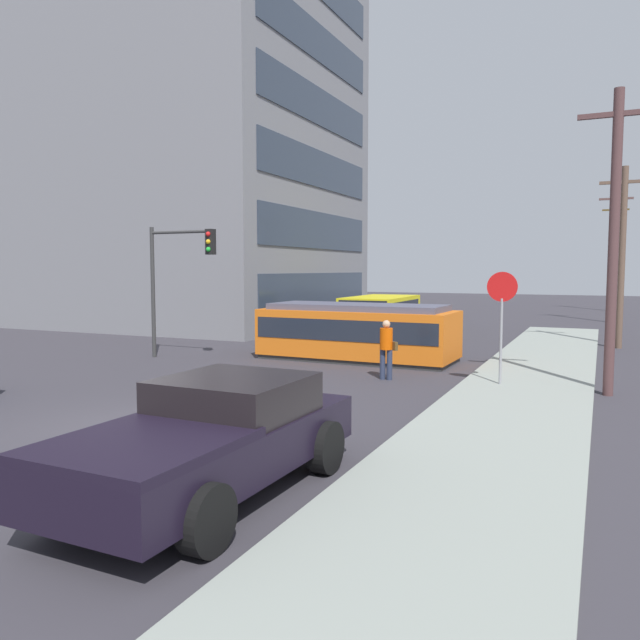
# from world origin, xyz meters

# --- Properties ---
(ground_plane) EXTENTS (120.00, 120.00, 0.00)m
(ground_plane) POSITION_xyz_m (0.00, 10.00, 0.00)
(ground_plane) COLOR #36333A
(sidewalk_curb_right) EXTENTS (3.20, 36.00, 0.14)m
(sidewalk_curb_right) POSITION_xyz_m (6.80, 6.00, 0.07)
(sidewalk_curb_right) COLOR gray
(sidewalk_curb_right) RESTS_ON ground
(lane_stripe_0) EXTENTS (0.16, 2.40, 0.01)m
(lane_stripe_0) POSITION_xyz_m (0.00, -2.00, 0.01)
(lane_stripe_0) COLOR silver
(lane_stripe_0) RESTS_ON ground
(lane_stripe_1) EXTENTS (0.16, 2.40, 0.01)m
(lane_stripe_1) POSITION_xyz_m (0.00, 2.00, 0.01)
(lane_stripe_1) COLOR silver
(lane_stripe_1) RESTS_ON ground
(lane_stripe_2) EXTENTS (0.16, 2.40, 0.01)m
(lane_stripe_2) POSITION_xyz_m (0.00, 6.00, 0.01)
(lane_stripe_2) COLOR silver
(lane_stripe_2) RESTS_ON ground
(lane_stripe_3) EXTENTS (0.16, 2.40, 0.01)m
(lane_stripe_3) POSITION_xyz_m (0.00, 16.39, 0.01)
(lane_stripe_3) COLOR silver
(lane_stripe_3) RESTS_ON ground
(lane_stripe_4) EXTENTS (0.16, 2.40, 0.01)m
(lane_stripe_4) POSITION_xyz_m (0.00, 22.39, 0.01)
(lane_stripe_4) COLOR silver
(lane_stripe_4) RESTS_ON ground
(corner_building) EXTENTS (17.76, 15.02, 22.40)m
(corner_building) POSITION_xyz_m (-14.09, 20.77, 11.20)
(corner_building) COLOR slate
(corner_building) RESTS_ON ground
(streetcar_tram) EXTENTS (6.66, 2.71, 1.91)m
(streetcar_tram) POSITION_xyz_m (0.97, 10.39, 0.99)
(streetcar_tram) COLOR orange
(streetcar_tram) RESTS_ON ground
(city_bus) EXTENTS (2.61, 5.13, 1.79)m
(city_bus) POSITION_xyz_m (-1.08, 18.75, 1.02)
(city_bus) COLOR gold
(city_bus) RESTS_ON ground
(pedestrian_crossing) EXTENTS (0.51, 0.36, 1.67)m
(pedestrian_crossing) POSITION_xyz_m (3.07, 7.21, 0.94)
(pedestrian_crossing) COLOR #293149
(pedestrian_crossing) RESTS_ON ground
(pickup_truck_parked) EXTENTS (2.37, 5.04, 1.55)m
(pickup_truck_parked) POSITION_xyz_m (3.73, -2.21, 0.80)
(pickup_truck_parked) COLOR black
(pickup_truck_parked) RESTS_ON ground
(stop_sign) EXTENTS (0.76, 0.07, 2.88)m
(stop_sign) POSITION_xyz_m (6.18, 7.10, 2.19)
(stop_sign) COLOR gray
(stop_sign) RESTS_ON sidewalk_curb_right
(traffic_light_mast) EXTENTS (2.64, 0.33, 4.54)m
(traffic_light_mast) POSITION_xyz_m (-4.70, 8.06, 3.19)
(traffic_light_mast) COLOR #333333
(traffic_light_mast) RESTS_ON ground
(utility_pole_near) EXTENTS (1.80, 0.24, 7.34)m
(utility_pole_near) POSITION_xyz_m (8.70, 7.39, 3.85)
(utility_pole_near) COLOR #503434
(utility_pole_near) RESTS_ON ground
(utility_pole_mid) EXTENTS (1.80, 0.24, 7.01)m
(utility_pole_mid) POSITION_xyz_m (9.15, 17.53, 3.68)
(utility_pole_mid) COLOR brown
(utility_pole_mid) RESTS_ON ground
(utility_pole_far) EXTENTS (1.80, 0.24, 7.69)m
(utility_pole_far) POSITION_xyz_m (9.04, 30.37, 4.03)
(utility_pole_far) COLOR brown
(utility_pole_far) RESTS_ON ground
(utility_pole_distant) EXTENTS (1.80, 0.24, 7.99)m
(utility_pole_distant) POSITION_xyz_m (9.20, 41.22, 4.18)
(utility_pole_distant) COLOR brown
(utility_pole_distant) RESTS_ON ground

